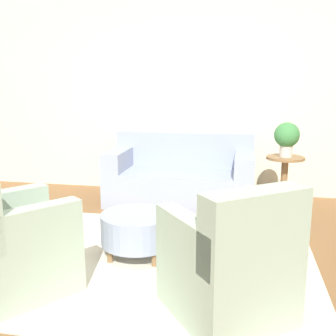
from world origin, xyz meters
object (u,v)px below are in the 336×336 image
(armchair_right, at_px, (230,265))
(side_table, at_px, (284,177))
(ottoman_table, at_px, (138,228))
(potted_plant_on_side_table, at_px, (287,137))
(couch, at_px, (181,178))
(armchair_left, at_px, (9,246))

(armchair_right, relative_size, side_table, 1.45)
(ottoman_table, height_order, potted_plant_on_side_table, potted_plant_on_side_table)
(ottoman_table, bearing_deg, potted_plant_on_side_table, 46.34)
(couch, relative_size, ottoman_table, 2.81)
(armchair_left, height_order, potted_plant_on_side_table, potted_plant_on_side_table)
(armchair_right, xyz_separation_m, potted_plant_on_side_table, (0.55, 2.31, 0.57))
(couch, distance_m, potted_plant_on_side_table, 1.45)
(couch, bearing_deg, armchair_right, -73.74)
(ottoman_table, bearing_deg, side_table, 46.34)
(side_table, distance_m, potted_plant_on_side_table, 0.48)
(couch, bearing_deg, side_table, -10.30)
(couch, xyz_separation_m, armchair_right, (0.74, -2.55, 0.04))
(ottoman_table, bearing_deg, armchair_right, -43.61)
(potted_plant_on_side_table, bearing_deg, armchair_right, -103.45)
(armchair_right, height_order, side_table, armchair_right)
(ottoman_table, bearing_deg, couch, 85.91)
(couch, height_order, armchair_right, armchair_right)
(armchair_right, bearing_deg, armchair_left, 180.00)
(ottoman_table, bearing_deg, armchair_left, -132.66)
(side_table, bearing_deg, armchair_left, -133.31)
(couch, bearing_deg, potted_plant_on_side_table, -10.30)
(ottoman_table, relative_size, potted_plant_on_side_table, 1.64)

